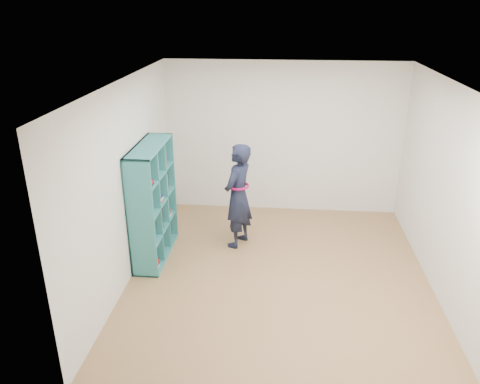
{
  "coord_description": "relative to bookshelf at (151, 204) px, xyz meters",
  "views": [
    {
      "loc": [
        -0.02,
        -5.48,
        3.49
      ],
      "look_at": [
        -0.56,
        0.3,
        1.1
      ],
      "focal_mm": 35.0,
      "sensor_mm": 36.0,
      "label": 1
    }
  ],
  "objects": [
    {
      "name": "bookshelf",
      "position": [
        0.0,
        0.0,
        0.0
      ],
      "size": [
        0.37,
        1.26,
        1.68
      ],
      "color": "#277C72",
      "rests_on": "floor"
    },
    {
      "name": "ceiling",
      "position": [
        1.83,
        -0.42,
        1.79
      ],
      "size": [
        4.5,
        4.5,
        0.0
      ],
      "primitive_type": "plane",
      "color": "white",
      "rests_on": "wall_back"
    },
    {
      "name": "smartphone",
      "position": [
        1.09,
        0.56,
        0.09
      ],
      "size": [
        0.04,
        0.08,
        0.12
      ],
      "rotation": [
        0.28,
        0.0,
        -0.37
      ],
      "color": "silver",
      "rests_on": "person"
    },
    {
      "name": "wall_front",
      "position": [
        1.83,
        -2.67,
        0.49
      ],
      "size": [
        4.0,
        0.02,
        2.6
      ],
      "primitive_type": "cube",
      "color": "silver",
      "rests_on": "floor"
    },
    {
      "name": "wall_right",
      "position": [
        3.83,
        -0.42,
        0.49
      ],
      "size": [
        0.02,
        4.5,
        2.6
      ],
      "primitive_type": "cube",
      "color": "silver",
      "rests_on": "floor"
    },
    {
      "name": "floor",
      "position": [
        1.83,
        -0.42,
        -0.81
      ],
      "size": [
        4.5,
        4.5,
        0.0
      ],
      "primitive_type": "plane",
      "color": "olive",
      "rests_on": "ground"
    },
    {
      "name": "wall_left",
      "position": [
        -0.17,
        -0.42,
        0.49
      ],
      "size": [
        0.02,
        4.5,
        2.6
      ],
      "primitive_type": "cube",
      "color": "silver",
      "rests_on": "floor"
    },
    {
      "name": "person",
      "position": [
        1.19,
        0.44,
        -0.01
      ],
      "size": [
        0.58,
        0.69,
        1.6
      ],
      "rotation": [
        0.0,
        0.0,
        -1.97
      ],
      "color": "black",
      "rests_on": "floor"
    },
    {
      "name": "wall_back",
      "position": [
        1.83,
        1.83,
        0.49
      ],
      "size": [
        4.0,
        0.02,
        2.6
      ],
      "primitive_type": "cube",
      "color": "silver",
      "rests_on": "floor"
    }
  ]
}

